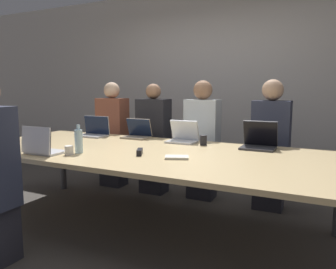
{
  "coord_description": "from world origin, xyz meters",
  "views": [
    {
      "loc": [
        1.51,
        -2.65,
        1.34
      ],
      "look_at": [
        0.17,
        0.1,
        0.91
      ],
      "focal_mm": 35.0,
      "sensor_mm": 36.0,
      "label": 1
    }
  ],
  "objects": [
    {
      "name": "conference_table",
      "position": [
        0.0,
        0.0,
        0.71
      ],
      "size": [
        3.66,
        1.54,
        0.76
      ],
      "color": "#D6B77F",
      "rests_on": "ground_plane"
    },
    {
      "name": "laptop_far_midleft",
      "position": [
        -0.5,
        0.64,
        0.83
      ],
      "size": [
        0.32,
        0.23,
        0.23
      ],
      "color": "gray",
      "rests_on": "conference_table"
    },
    {
      "name": "person_far_left",
      "position": [
        -1.14,
        1.02,
        0.7
      ],
      "size": [
        0.4,
        0.24,
        1.43
      ],
      "color": "#2D2D38",
      "rests_on": "ground_plane"
    },
    {
      "name": "cup_near_left",
      "position": [
        -0.51,
        -0.49,
        0.8
      ],
      "size": [
        0.07,
        0.07,
        0.08
      ],
      "color": "white",
      "rests_on": "conference_table"
    },
    {
      "name": "laptop_far_center",
      "position": [
        0.11,
        0.59,
        0.83
      ],
      "size": [
        0.32,
        0.24,
        0.24
      ],
      "color": "silver",
      "rests_on": "conference_table"
    },
    {
      "name": "person_far_right",
      "position": [
        0.96,
        1.04,
        0.71
      ],
      "size": [
        0.4,
        0.24,
        1.44
      ],
      "color": "#2D2D38",
      "rests_on": "ground_plane"
    },
    {
      "name": "stapler",
      "position": [
        0.04,
        -0.2,
        0.79
      ],
      "size": [
        0.1,
        0.15,
        0.05
      ],
      "rotation": [
        0.0,
        0.0,
        0.45
      ],
      "color": "black",
      "rests_on": "conference_table"
    },
    {
      "name": "notebook",
      "position": [
        0.4,
        -0.2,
        0.77
      ],
      "size": [
        0.23,
        0.19,
        0.02
      ],
      "rotation": [
        0.0,
        0.0,
        0.39
      ],
      "color": "silver",
      "rests_on": "conference_table"
    },
    {
      "name": "ground_plane",
      "position": [
        0.0,
        0.0,
        0.0
      ],
      "size": [
        24.0,
        24.0,
        0.0
      ],
      "primitive_type": "plane",
      "color": "#4C4742"
    },
    {
      "name": "laptop_near_left",
      "position": [
        -0.76,
        -0.57,
        0.84
      ],
      "size": [
        0.34,
        0.24,
        0.25
      ],
      "rotation": [
        0.0,
        0.0,
        3.14
      ],
      "color": "silver",
      "rests_on": "conference_table"
    },
    {
      "name": "person_far_midleft",
      "position": [
        -0.48,
        0.99,
        0.68
      ],
      "size": [
        0.4,
        0.24,
        1.4
      ],
      "color": "#2D2D38",
      "rests_on": "ground_plane"
    },
    {
      "name": "curtain_wall",
      "position": [
        0.0,
        2.05,
        1.4
      ],
      "size": [
        12.0,
        0.06,
        2.8
      ],
      "color": "#BCB7B2",
      "rests_on": "ground_plane"
    },
    {
      "name": "laptop_far_left",
      "position": [
        -1.06,
        0.54,
        0.83
      ],
      "size": [
        0.36,
        0.24,
        0.24
      ],
      "color": "#B7B7BC",
      "rests_on": "conference_table"
    },
    {
      "name": "cup_far_center",
      "position": [
        0.37,
        0.51,
        0.82
      ],
      "size": [
        0.07,
        0.07,
        0.1
      ],
      "color": "#232328",
      "rests_on": "conference_table"
    },
    {
      "name": "laptop_far_right",
      "position": [
        0.93,
        0.57,
        0.84
      ],
      "size": [
        0.33,
        0.27,
        0.27
      ],
      "color": "#333338",
      "rests_on": "conference_table"
    },
    {
      "name": "person_far_center",
      "position": [
        0.16,
        1.06,
        0.71
      ],
      "size": [
        0.4,
        0.24,
        1.44
      ],
      "color": "#2D2D38",
      "rests_on": "ground_plane"
    },
    {
      "name": "bottle_near_left",
      "position": [
        -0.5,
        -0.38,
        0.88
      ],
      "size": [
        0.07,
        0.07,
        0.26
      ],
      "color": "#ADD1E0",
      "rests_on": "conference_table"
    }
  ]
}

